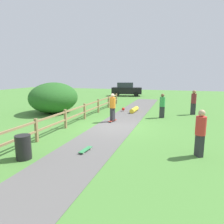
{
  "coord_description": "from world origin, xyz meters",
  "views": [
    {
      "loc": [
        3.49,
        -11.46,
        3.08
      ],
      "look_at": [
        0.04,
        -0.72,
        1.0
      ],
      "focal_mm": 32.96,
      "sensor_mm": 36.0,
      "label": 1
    }
  ],
  "objects_px": {
    "trash_bin": "(23,147)",
    "bystander_green": "(162,105)",
    "skateboard_loose": "(86,150)",
    "bystander_red": "(200,131)",
    "skater_riding": "(113,106)",
    "bush_large": "(54,98)",
    "bystander_maroon": "(194,101)",
    "parked_car_black": "(126,89)",
    "skater_fallen": "(133,110)"
  },
  "relations": [
    {
      "from": "bystander_red",
      "to": "parked_car_black",
      "type": "height_order",
      "value": "parked_car_black"
    },
    {
      "from": "bystander_green",
      "to": "parked_car_black",
      "type": "relative_size",
      "value": 0.39
    },
    {
      "from": "bush_large",
      "to": "trash_bin",
      "type": "height_order",
      "value": "bush_large"
    },
    {
      "from": "bystander_maroon",
      "to": "bystander_red",
      "type": "distance_m",
      "value": 8.71
    },
    {
      "from": "parked_car_black",
      "to": "bush_large",
      "type": "bearing_deg",
      "value": -99.63
    },
    {
      "from": "skateboard_loose",
      "to": "bystander_green",
      "type": "height_order",
      "value": "bystander_green"
    },
    {
      "from": "bush_large",
      "to": "skater_riding",
      "type": "height_order",
      "value": "bush_large"
    },
    {
      "from": "bystander_red",
      "to": "parked_car_black",
      "type": "distance_m",
      "value": 22.08
    },
    {
      "from": "bush_large",
      "to": "skater_fallen",
      "type": "bearing_deg",
      "value": 19.54
    },
    {
      "from": "trash_bin",
      "to": "skater_fallen",
      "type": "height_order",
      "value": "trash_bin"
    },
    {
      "from": "bystander_green",
      "to": "skateboard_loose",
      "type": "bearing_deg",
      "value": -107.43
    },
    {
      "from": "bystander_red",
      "to": "bush_large",
      "type": "bearing_deg",
      "value": 149.21
    },
    {
      "from": "skater_riding",
      "to": "bystander_green",
      "type": "relative_size",
      "value": 1.06
    },
    {
      "from": "bystander_red",
      "to": "bystander_green",
      "type": "height_order",
      "value": "bystander_red"
    },
    {
      "from": "bush_large",
      "to": "bystander_red",
      "type": "relative_size",
      "value": 2.42
    },
    {
      "from": "skater_fallen",
      "to": "trash_bin",
      "type": "bearing_deg",
      "value": -100.02
    },
    {
      "from": "bystander_green",
      "to": "parked_car_black",
      "type": "height_order",
      "value": "parked_car_black"
    },
    {
      "from": "skater_riding",
      "to": "skater_fallen",
      "type": "xyz_separation_m",
      "value": [
        0.57,
        3.9,
        -0.85
      ]
    },
    {
      "from": "skater_fallen",
      "to": "bystander_red",
      "type": "distance_m",
      "value": 9.42
    },
    {
      "from": "trash_bin",
      "to": "bystander_maroon",
      "type": "distance_m",
      "value": 12.73
    },
    {
      "from": "trash_bin",
      "to": "skater_riding",
      "type": "bearing_deg",
      "value": 78.97
    },
    {
      "from": "bush_large",
      "to": "skater_fallen",
      "type": "xyz_separation_m",
      "value": [
        6.08,
        2.16,
        -1.02
      ]
    },
    {
      "from": "bystander_green",
      "to": "bystander_red",
      "type": "bearing_deg",
      "value": -74.35
    },
    {
      "from": "parked_car_black",
      "to": "skater_fallen",
      "type": "bearing_deg",
      "value": -73.48
    },
    {
      "from": "skater_fallen",
      "to": "bystander_maroon",
      "type": "distance_m",
      "value": 4.69
    },
    {
      "from": "skater_riding",
      "to": "bystander_red",
      "type": "bearing_deg",
      "value": -42.46
    },
    {
      "from": "bush_large",
      "to": "skater_fallen",
      "type": "distance_m",
      "value": 6.54
    },
    {
      "from": "bush_large",
      "to": "bystander_maroon",
      "type": "distance_m",
      "value": 10.98
    },
    {
      "from": "trash_bin",
      "to": "bystander_red",
      "type": "relative_size",
      "value": 0.5
    },
    {
      "from": "skater_fallen",
      "to": "parked_car_black",
      "type": "relative_size",
      "value": 0.38
    },
    {
      "from": "skater_riding",
      "to": "parked_car_black",
      "type": "relative_size",
      "value": 0.41
    },
    {
      "from": "skater_riding",
      "to": "bystander_red",
      "type": "distance_m",
      "value": 6.59
    },
    {
      "from": "skater_riding",
      "to": "bystander_maroon",
      "type": "xyz_separation_m",
      "value": [
        5.16,
        4.25,
        0.0
      ]
    },
    {
      "from": "skater_riding",
      "to": "bush_large",
      "type": "bearing_deg",
      "value": 162.54
    },
    {
      "from": "bystander_red",
      "to": "skater_fallen",
      "type": "bearing_deg",
      "value": 117.25
    },
    {
      "from": "skateboard_loose",
      "to": "bystander_red",
      "type": "height_order",
      "value": "bystander_red"
    },
    {
      "from": "trash_bin",
      "to": "bystander_green",
      "type": "distance_m",
      "value": 9.98
    },
    {
      "from": "bush_large",
      "to": "parked_car_black",
      "type": "bearing_deg",
      "value": 80.37
    },
    {
      "from": "skateboard_loose",
      "to": "parked_car_black",
      "type": "relative_size",
      "value": 0.18
    },
    {
      "from": "bystander_maroon",
      "to": "skater_fallen",
      "type": "bearing_deg",
      "value": -175.54
    },
    {
      "from": "bystander_red",
      "to": "bystander_maroon",
      "type": "bearing_deg",
      "value": 88.03
    },
    {
      "from": "skater_riding",
      "to": "bystander_green",
      "type": "bearing_deg",
      "value": 37.94
    },
    {
      "from": "bystander_red",
      "to": "parked_car_black",
      "type": "relative_size",
      "value": 0.4
    },
    {
      "from": "skater_fallen",
      "to": "bystander_maroon",
      "type": "bearing_deg",
      "value": 4.46
    },
    {
      "from": "bush_large",
      "to": "skater_fallen",
      "type": "relative_size",
      "value": 2.59
    },
    {
      "from": "bystander_red",
      "to": "skater_riding",
      "type": "bearing_deg",
      "value": 137.54
    },
    {
      "from": "skater_riding",
      "to": "skateboard_loose",
      "type": "height_order",
      "value": "skater_riding"
    },
    {
      "from": "bystander_maroon",
      "to": "bush_large",
      "type": "bearing_deg",
      "value": -166.74
    },
    {
      "from": "trash_bin",
      "to": "parked_car_black",
      "type": "relative_size",
      "value": 0.2
    },
    {
      "from": "skateboard_loose",
      "to": "bystander_red",
      "type": "bearing_deg",
      "value": 11.82
    }
  ]
}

